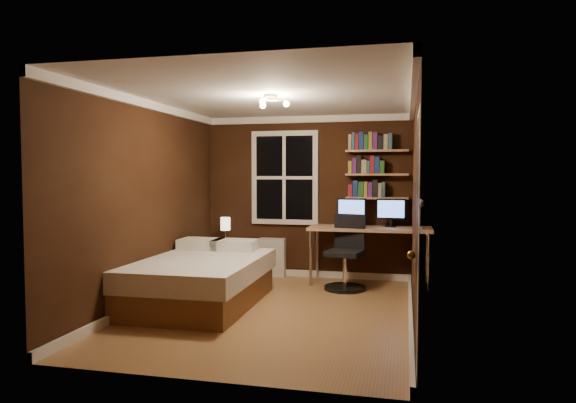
% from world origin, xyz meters
% --- Properties ---
extents(floor, '(4.20, 4.20, 0.00)m').
position_xyz_m(floor, '(0.00, 0.00, 0.00)').
color(floor, olive).
rests_on(floor, ground).
extents(wall_back, '(3.20, 0.04, 2.50)m').
position_xyz_m(wall_back, '(0.00, 2.10, 1.25)').
color(wall_back, black).
rests_on(wall_back, ground).
extents(wall_left, '(0.04, 4.20, 2.50)m').
position_xyz_m(wall_left, '(-1.60, 0.00, 1.25)').
color(wall_left, black).
rests_on(wall_left, ground).
extents(wall_right, '(0.04, 4.20, 2.50)m').
position_xyz_m(wall_right, '(1.60, 0.00, 1.25)').
color(wall_right, black).
rests_on(wall_right, ground).
extents(ceiling, '(3.20, 4.20, 0.02)m').
position_xyz_m(ceiling, '(0.00, 0.00, 2.50)').
color(ceiling, white).
rests_on(ceiling, wall_back).
extents(window, '(1.06, 0.06, 1.46)m').
position_xyz_m(window, '(-0.35, 2.06, 1.55)').
color(window, white).
rests_on(window, wall_back).
extents(door, '(0.03, 0.82, 2.05)m').
position_xyz_m(door, '(1.59, -1.55, 1.02)').
color(door, black).
rests_on(door, ground).
extents(door_knob, '(0.06, 0.06, 0.06)m').
position_xyz_m(door_knob, '(1.55, -1.85, 1.00)').
color(door_knob, '#B38631').
rests_on(door_knob, door).
extents(ceiling_fixture, '(0.44, 0.44, 0.18)m').
position_xyz_m(ceiling_fixture, '(0.00, -0.10, 2.40)').
color(ceiling_fixture, beige).
rests_on(ceiling_fixture, ceiling).
extents(bookshelf_lower, '(0.92, 0.22, 0.03)m').
position_xyz_m(bookshelf_lower, '(1.08, 1.98, 1.25)').
color(bookshelf_lower, '#AF7E55').
rests_on(bookshelf_lower, wall_back).
extents(books_row_lower, '(0.48, 0.16, 0.23)m').
position_xyz_m(books_row_lower, '(1.08, 1.98, 1.38)').
color(books_row_lower, maroon).
rests_on(books_row_lower, bookshelf_lower).
extents(bookshelf_middle, '(0.92, 0.22, 0.03)m').
position_xyz_m(bookshelf_middle, '(1.08, 1.98, 1.60)').
color(bookshelf_middle, '#AF7E55').
rests_on(bookshelf_middle, wall_back).
extents(books_row_middle, '(0.48, 0.16, 0.23)m').
position_xyz_m(books_row_middle, '(1.08, 1.98, 1.73)').
color(books_row_middle, navy).
rests_on(books_row_middle, bookshelf_middle).
extents(bookshelf_upper, '(0.92, 0.22, 0.03)m').
position_xyz_m(bookshelf_upper, '(1.08, 1.98, 1.95)').
color(bookshelf_upper, '#AF7E55').
rests_on(bookshelf_upper, wall_back).
extents(books_row_upper, '(0.60, 0.16, 0.23)m').
position_xyz_m(books_row_upper, '(1.08, 1.98, 2.08)').
color(books_row_upper, '#265826').
rests_on(books_row_upper, bookshelf_upper).
extents(bed, '(1.53, 2.11, 0.71)m').
position_xyz_m(bed, '(-1.00, 0.11, 0.30)').
color(bed, brown).
rests_on(bed, ground).
extents(nightstand, '(0.46, 0.46, 0.50)m').
position_xyz_m(nightstand, '(-1.23, 1.76, 0.25)').
color(nightstand, brown).
rests_on(nightstand, ground).
extents(bedside_lamp, '(0.15, 0.15, 0.44)m').
position_xyz_m(bedside_lamp, '(-1.23, 1.76, 0.72)').
color(bedside_lamp, white).
rests_on(bedside_lamp, nightstand).
extents(radiator, '(0.40, 0.14, 0.60)m').
position_xyz_m(radiator, '(-0.53, 1.99, 0.30)').
color(radiator, silver).
rests_on(radiator, ground).
extents(desk, '(1.76, 0.66, 0.84)m').
position_xyz_m(desk, '(1.00, 1.75, 0.78)').
color(desk, '#AF7E55').
rests_on(desk, ground).
extents(monitor_left, '(0.43, 0.12, 0.41)m').
position_xyz_m(monitor_left, '(0.72, 1.84, 1.04)').
color(monitor_left, black).
rests_on(monitor_left, desk).
extents(monitor_right, '(0.43, 0.12, 0.41)m').
position_xyz_m(monitor_right, '(1.29, 1.84, 1.04)').
color(monitor_right, black).
rests_on(monitor_right, desk).
extents(desk_lamp, '(0.14, 0.32, 0.44)m').
position_xyz_m(desk_lamp, '(1.70, 1.62, 1.06)').
color(desk_lamp, silver).
rests_on(desk_lamp, desk).
extents(office_chair, '(0.57, 0.57, 1.04)m').
position_xyz_m(office_chair, '(0.70, 1.35, 0.40)').
color(office_chair, black).
rests_on(office_chair, ground).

